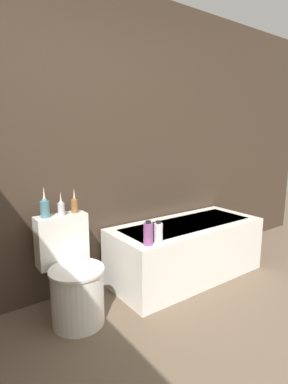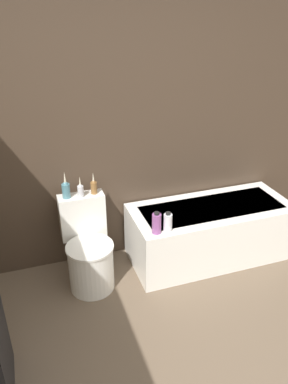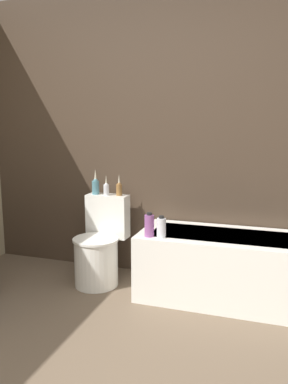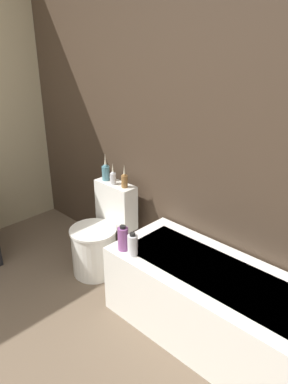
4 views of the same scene
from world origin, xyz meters
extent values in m
cube|color=#423326|center=(0.00, 2.07, 1.30)|extent=(6.40, 0.06, 2.60)
cube|color=white|center=(0.82, 1.69, 0.27)|extent=(1.51, 0.65, 0.53)
cube|color=#B7BCC6|center=(0.82, 1.69, 0.53)|extent=(1.31, 0.45, 0.01)
cylinder|color=white|center=(-0.35, 1.60, 0.20)|extent=(0.38, 0.38, 0.41)
cylinder|color=white|center=(-0.35, 1.60, 0.42)|extent=(0.40, 0.40, 0.02)
cube|color=white|center=(-0.35, 1.87, 0.57)|extent=(0.39, 0.16, 0.40)
cylinder|color=teal|center=(-0.46, 1.86, 0.83)|extent=(0.07, 0.07, 0.12)
sphere|color=teal|center=(-0.46, 1.86, 0.89)|extent=(0.04, 0.04, 0.04)
cone|color=beige|center=(-0.46, 1.86, 0.95)|extent=(0.02, 0.02, 0.11)
cylinder|color=silver|center=(-0.35, 1.84, 0.81)|extent=(0.05, 0.05, 0.10)
sphere|color=silver|center=(-0.35, 1.84, 0.86)|extent=(0.03, 0.03, 0.03)
cone|color=beige|center=(-0.35, 1.84, 0.91)|extent=(0.02, 0.02, 0.09)
cylinder|color=olive|center=(-0.23, 1.87, 0.82)|extent=(0.05, 0.05, 0.10)
sphere|color=olive|center=(-0.23, 1.87, 0.87)|extent=(0.03, 0.03, 0.03)
cone|color=beige|center=(-0.23, 1.87, 0.92)|extent=(0.02, 0.02, 0.09)
cylinder|color=#8C4C8C|center=(0.19, 1.46, 0.62)|extent=(0.08, 0.08, 0.17)
cylinder|color=black|center=(0.19, 1.46, 0.72)|extent=(0.04, 0.04, 0.02)
cylinder|color=silver|center=(0.29, 1.45, 0.61)|extent=(0.07, 0.07, 0.15)
cylinder|color=black|center=(0.29, 1.45, 0.70)|extent=(0.04, 0.04, 0.02)
camera|label=1|loc=(-1.12, -0.31, 1.37)|focal=28.00mm
camera|label=2|loc=(-0.74, -0.96, 2.22)|focal=35.00mm
camera|label=3|loc=(1.04, -1.25, 1.38)|focal=35.00mm
camera|label=4|loc=(1.88, -0.07, 2.00)|focal=35.00mm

